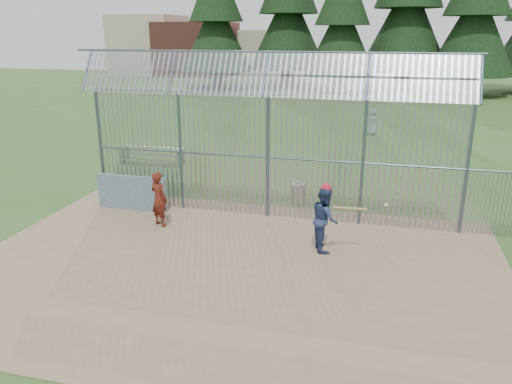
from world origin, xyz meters
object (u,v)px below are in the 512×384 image
(bleacher, at_px, (152,155))
(dugout_wall, at_px, (132,193))
(onlooker, at_px, (159,199))
(trash_can, at_px, (298,193))
(batter, at_px, (325,219))

(bleacher, bearing_deg, dugout_wall, -70.17)
(onlooker, relative_size, bleacher, 0.58)
(onlooker, relative_size, trash_can, 2.13)
(batter, distance_m, bleacher, 11.69)
(onlooker, xyz_separation_m, trash_can, (3.85, 3.18, -0.51))
(dugout_wall, bearing_deg, batter, -13.46)
(dugout_wall, distance_m, batter, 6.94)
(dugout_wall, height_order, trash_can, dugout_wall)
(dugout_wall, height_order, batter, batter)
(dugout_wall, distance_m, bleacher, 6.33)
(dugout_wall, bearing_deg, onlooker, -35.71)
(batter, height_order, trash_can, batter)
(dugout_wall, height_order, bleacher, dugout_wall)
(onlooker, xyz_separation_m, bleacher, (-3.68, 7.05, -0.48))
(batter, relative_size, bleacher, 0.60)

